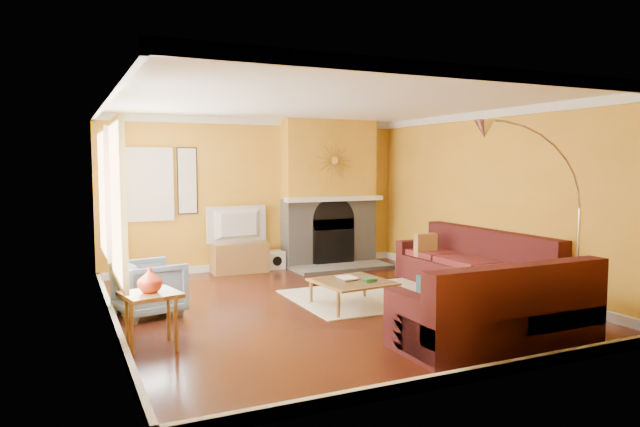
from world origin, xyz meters
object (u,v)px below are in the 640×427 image
sectional_sofa (438,273)px  armchair (150,288)px  media_console (239,257)px  arc_lamp (537,233)px  coffee_table (352,294)px  side_table (151,321)px

sectional_sofa → armchair: 3.71m
sectional_sofa → media_console: sectional_sofa is taller
armchair → arc_lamp: 4.62m
coffee_table → side_table: side_table is taller
sectional_sofa → coffee_table: bearing=156.1°
sectional_sofa → coffee_table: 1.16m
coffee_table → armchair: (-2.49, 0.72, 0.16)m
armchair → media_console: bearing=-52.4°
sectional_sofa → coffee_table: sectional_sofa is taller
armchair → arc_lamp: bearing=-140.4°
coffee_table → arc_lamp: arc_lamp is taller
media_console → side_table: (-2.01, -3.60, 0.03)m
armchair → arc_lamp: size_ratio=0.33×
media_console → side_table: 4.13m
side_table → arc_lamp: 4.15m
media_console → armchair: size_ratio=1.26×
coffee_table → media_console: (-0.65, 2.97, 0.08)m
coffee_table → media_console: media_console is taller
arc_lamp → media_console: bearing=109.7°
sectional_sofa → side_table: bearing=-177.3°
side_table → arc_lamp: arc_lamp is taller
media_console → coffee_table: bearing=-77.6°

